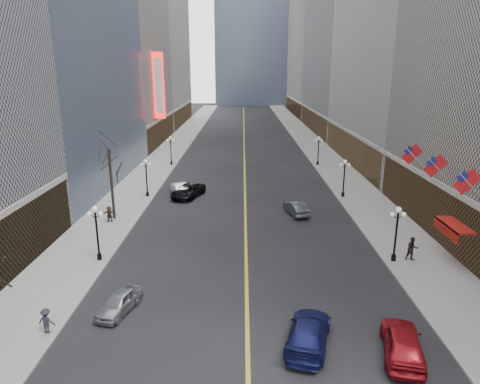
{
  "coord_description": "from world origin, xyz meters",
  "views": [
    {
      "loc": [
        -0.29,
        -1.48,
        14.86
      ],
      "look_at": [
        -0.44,
        21.31,
        8.33
      ],
      "focal_mm": 32.0,
      "sensor_mm": 36.0,
      "label": 1
    }
  ],
  "objects_px": {
    "car_nb_mid": "(181,190)",
    "car_sb_far": "(296,208)",
    "streetlamp_east_2": "(344,174)",
    "streetlamp_west_2": "(146,174)",
    "car_sb_near": "(309,332)",
    "streetlamp_west_1": "(97,228)",
    "streetlamp_west_3": "(171,148)",
    "car_nb_far": "(188,191)",
    "car_sb_mid": "(403,342)",
    "streetlamp_east_3": "(318,148)",
    "streetlamp_east_1": "(397,228)",
    "car_nb_near": "(119,302)"
  },
  "relations": [
    {
      "from": "car_nb_far",
      "to": "car_sb_mid",
      "type": "xyz_separation_m",
      "value": [
        15.16,
        -29.84,
        0.06
      ]
    },
    {
      "from": "streetlamp_west_3",
      "to": "car_nb_mid",
      "type": "xyz_separation_m",
      "value": [
        3.97,
        -17.34,
        -2.15
      ]
    },
    {
      "from": "car_nb_far",
      "to": "streetlamp_west_2",
      "type": "bearing_deg",
      "value": -160.04
    },
    {
      "from": "car_nb_near",
      "to": "car_sb_mid",
      "type": "relative_size",
      "value": 0.79
    },
    {
      "from": "car_nb_mid",
      "to": "car_sb_mid",
      "type": "bearing_deg",
      "value": -82.75
    },
    {
      "from": "streetlamp_west_3",
      "to": "car_sb_mid",
      "type": "height_order",
      "value": "streetlamp_west_3"
    },
    {
      "from": "streetlamp_east_2",
      "to": "streetlamp_west_2",
      "type": "relative_size",
      "value": 1.0
    },
    {
      "from": "streetlamp_east_2",
      "to": "car_sb_far",
      "type": "xyz_separation_m",
      "value": [
        -6.4,
        -6.25,
        -2.18
      ]
    },
    {
      "from": "streetlamp_east_2",
      "to": "streetlamp_west_3",
      "type": "distance_m",
      "value": 29.68
    },
    {
      "from": "streetlamp_east_3",
      "to": "car_nb_mid",
      "type": "xyz_separation_m",
      "value": [
        -19.63,
        -17.34,
        -2.15
      ]
    },
    {
      "from": "streetlamp_east_3",
      "to": "car_nb_near",
      "type": "bearing_deg",
      "value": -114.65
    },
    {
      "from": "streetlamp_west_2",
      "to": "car_sb_near",
      "type": "relative_size",
      "value": 0.85
    },
    {
      "from": "streetlamp_west_2",
      "to": "car_sb_mid",
      "type": "height_order",
      "value": "streetlamp_west_2"
    },
    {
      "from": "streetlamp_east_3",
      "to": "car_nb_near",
      "type": "relative_size",
      "value": 1.16
    },
    {
      "from": "streetlamp_east_2",
      "to": "streetlamp_west_2",
      "type": "xyz_separation_m",
      "value": [
        -23.6,
        0.0,
        0.0
      ]
    },
    {
      "from": "streetlamp_west_3",
      "to": "car_nb_far",
      "type": "bearing_deg",
      "value": -74.64
    },
    {
      "from": "car_nb_near",
      "to": "streetlamp_west_1",
      "type": "bearing_deg",
      "value": 131.96
    },
    {
      "from": "car_nb_near",
      "to": "car_sb_far",
      "type": "height_order",
      "value": "car_sb_far"
    },
    {
      "from": "car_nb_far",
      "to": "car_sb_mid",
      "type": "bearing_deg",
      "value": -44.52
    },
    {
      "from": "car_nb_mid",
      "to": "car_nb_far",
      "type": "bearing_deg",
      "value": -50.48
    },
    {
      "from": "car_nb_near",
      "to": "car_nb_mid",
      "type": "distance_m",
      "value": 26.1
    },
    {
      "from": "streetlamp_east_1",
      "to": "car_sb_mid",
      "type": "bearing_deg",
      "value": -106.76
    },
    {
      "from": "streetlamp_west_1",
      "to": "car_nb_near",
      "type": "height_order",
      "value": "streetlamp_west_1"
    },
    {
      "from": "streetlamp_west_1",
      "to": "car_sb_far",
      "type": "bearing_deg",
      "value": 34.33
    },
    {
      "from": "streetlamp_east_3",
      "to": "car_sb_near",
      "type": "distance_m",
      "value": 47.53
    },
    {
      "from": "streetlamp_west_2",
      "to": "car_sb_mid",
      "type": "distance_m",
      "value": 35.92
    },
    {
      "from": "streetlamp_east_3",
      "to": "car_sb_near",
      "type": "bearing_deg",
      "value": -100.19
    },
    {
      "from": "streetlamp_west_3",
      "to": "car_sb_far",
      "type": "height_order",
      "value": "streetlamp_west_3"
    },
    {
      "from": "streetlamp_east_2",
      "to": "car_sb_near",
      "type": "xyz_separation_m",
      "value": [
        -8.4,
        -28.74,
        -2.13
      ]
    },
    {
      "from": "car_nb_mid",
      "to": "car_sb_near",
      "type": "distance_m",
      "value": 31.46
    },
    {
      "from": "car_nb_mid",
      "to": "car_sb_far",
      "type": "xyz_separation_m",
      "value": [
        13.23,
        -6.91,
        -0.03
      ]
    },
    {
      "from": "car_sb_near",
      "to": "car_sb_far",
      "type": "height_order",
      "value": "car_sb_near"
    },
    {
      "from": "car_sb_near",
      "to": "car_sb_far",
      "type": "relative_size",
      "value": 1.22
    },
    {
      "from": "streetlamp_east_2",
      "to": "car_sb_mid",
      "type": "xyz_separation_m",
      "value": [
        -3.53,
        -29.71,
        -2.06
      ]
    },
    {
      "from": "streetlamp_east_1",
      "to": "car_sb_near",
      "type": "bearing_deg",
      "value": -128.04
    },
    {
      "from": "streetlamp_east_1",
      "to": "car_sb_mid",
      "type": "distance_m",
      "value": 12.41
    },
    {
      "from": "streetlamp_east_1",
      "to": "streetlamp_west_2",
      "type": "relative_size",
      "value": 1.0
    },
    {
      "from": "car_nb_mid",
      "to": "car_sb_far",
      "type": "relative_size",
      "value": 1.05
    },
    {
      "from": "car_nb_mid",
      "to": "streetlamp_east_2",
      "type": "bearing_deg",
      "value": -22.6
    },
    {
      "from": "streetlamp_east_2",
      "to": "car_nb_near",
      "type": "xyz_separation_m",
      "value": [
        -19.94,
        -25.44,
        -2.24
      ]
    },
    {
      "from": "car_sb_near",
      "to": "car_nb_mid",
      "type": "bearing_deg",
      "value": -53.43
    },
    {
      "from": "streetlamp_west_1",
      "to": "car_nb_mid",
      "type": "height_order",
      "value": "streetlamp_west_1"
    },
    {
      "from": "streetlamp_east_1",
      "to": "streetlamp_west_1",
      "type": "height_order",
      "value": "same"
    },
    {
      "from": "streetlamp_west_3",
      "to": "car_sb_mid",
      "type": "xyz_separation_m",
      "value": [
        20.07,
        -47.71,
        -2.06
      ]
    },
    {
      "from": "streetlamp_west_3",
      "to": "car_nb_far",
      "type": "relative_size",
      "value": 0.8
    },
    {
      "from": "streetlamp_west_2",
      "to": "car_sb_far",
      "type": "height_order",
      "value": "streetlamp_west_2"
    },
    {
      "from": "streetlamp_west_2",
      "to": "streetlamp_west_3",
      "type": "relative_size",
      "value": 1.0
    },
    {
      "from": "streetlamp_west_2",
      "to": "car_sb_near",
      "type": "distance_m",
      "value": 32.58
    },
    {
      "from": "streetlamp_west_1",
      "to": "car_nb_near",
      "type": "bearing_deg",
      "value": -63.78
    },
    {
      "from": "streetlamp_west_2",
      "to": "car_sb_near",
      "type": "bearing_deg",
      "value": -62.13
    }
  ]
}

